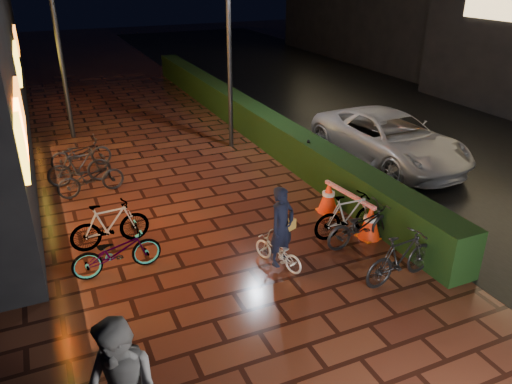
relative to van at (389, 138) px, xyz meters
name	(u,v)px	position (x,y,z in m)	size (l,w,h in m)	color
ground	(250,269)	(-5.83, -3.51, -0.71)	(80.00, 80.00, 0.00)	#381911
asphalt_road	(436,133)	(3.17, 1.49, -0.70)	(11.00, 60.00, 0.01)	black
hedge	(246,115)	(-2.53, 4.49, -0.21)	(0.70, 20.00, 1.00)	black
van	(389,138)	(0.00, 0.00, 0.00)	(2.32, 5.04, 1.40)	#B2B2B7
lamp_post_hedge	(229,54)	(-3.62, 3.07, 2.12)	(0.48, 0.24, 5.14)	black
lamp_post_sf	(58,41)	(-8.05, 6.05, 2.34)	(0.51, 0.29, 5.55)	black
cyclist	(280,238)	(-5.27, -3.65, -0.10)	(0.79, 1.21, 1.64)	white
traffic_barrier	(348,208)	(-3.15, -2.73, -0.33)	(0.63, 1.86, 0.75)	#F52F0C
cart_assembly	(307,154)	(-2.54, 0.19, -0.15)	(0.65, 0.68, 1.08)	black
parked_bikes_storefront	(93,189)	(-8.10, 0.42, -0.26)	(1.83, 6.32, 0.95)	black
parked_bikes_hedge	(368,231)	(-3.45, -3.86, -0.25)	(1.75, 2.30, 0.95)	black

